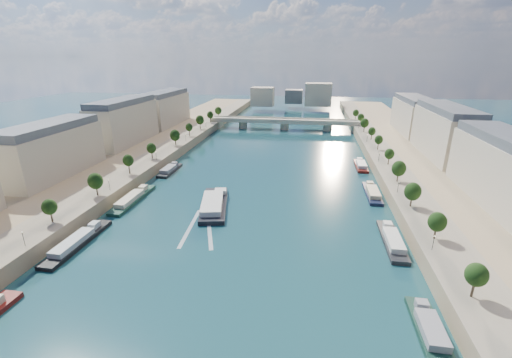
% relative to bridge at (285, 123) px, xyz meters
% --- Properties ---
extents(ground, '(700.00, 700.00, 0.00)m').
position_rel_bridge_xyz_m(ground, '(0.00, -118.50, -5.08)').
color(ground, '#0D303A').
rests_on(ground, ground).
extents(quay_left, '(44.00, 520.00, 5.00)m').
position_rel_bridge_xyz_m(quay_left, '(-72.00, -118.50, -2.58)').
color(quay_left, '#9E8460').
rests_on(quay_left, ground).
extents(quay_right, '(44.00, 520.00, 5.00)m').
position_rel_bridge_xyz_m(quay_right, '(72.00, -118.50, -2.58)').
color(quay_right, '#9E8460').
rests_on(quay_right, ground).
extents(pave_left, '(14.00, 520.00, 0.10)m').
position_rel_bridge_xyz_m(pave_left, '(-57.00, -118.50, -0.03)').
color(pave_left, gray).
rests_on(pave_left, quay_left).
extents(pave_right, '(14.00, 520.00, 0.10)m').
position_rel_bridge_xyz_m(pave_right, '(57.00, -118.50, -0.03)').
color(pave_right, gray).
rests_on(pave_right, quay_right).
extents(trees_left, '(4.80, 268.80, 8.26)m').
position_rel_bridge_xyz_m(trees_left, '(-55.00, -116.50, 5.39)').
color(trees_left, '#382B1E').
rests_on(trees_left, ground).
extents(trees_right, '(4.80, 268.80, 8.26)m').
position_rel_bridge_xyz_m(trees_right, '(55.00, -108.50, 5.39)').
color(trees_right, '#382B1E').
rests_on(trees_right, ground).
extents(lamps_left, '(0.36, 200.36, 4.28)m').
position_rel_bridge_xyz_m(lamps_left, '(-52.50, -128.50, 2.70)').
color(lamps_left, black).
rests_on(lamps_left, ground).
extents(lamps_right, '(0.36, 200.36, 4.28)m').
position_rel_bridge_xyz_m(lamps_right, '(52.50, -113.50, 2.70)').
color(lamps_right, black).
rests_on(lamps_right, ground).
extents(buildings_left, '(16.00, 226.00, 23.20)m').
position_rel_bridge_xyz_m(buildings_left, '(-85.00, -106.50, 11.37)').
color(buildings_left, '#BAAA8F').
rests_on(buildings_left, ground).
extents(buildings_right, '(16.00, 226.00, 23.20)m').
position_rel_bridge_xyz_m(buildings_right, '(85.00, -106.50, 11.37)').
color(buildings_right, '#BAAA8F').
rests_on(buildings_right, ground).
extents(skyline, '(79.00, 42.00, 22.00)m').
position_rel_bridge_xyz_m(skyline, '(3.19, 101.02, 9.57)').
color(skyline, '#BAAA8F').
rests_on(skyline, ground).
extents(bridge, '(112.00, 12.00, 8.15)m').
position_rel_bridge_xyz_m(bridge, '(0.00, 0.00, 0.00)').
color(bridge, '#C1B79E').
rests_on(bridge, ground).
extents(tour_barge, '(14.79, 31.43, 4.11)m').
position_rel_bridge_xyz_m(tour_barge, '(-13.51, -146.07, -3.89)').
color(tour_barge, black).
rests_on(tour_barge, ground).
extents(wake, '(12.96, 26.00, 0.04)m').
position_rel_bridge_xyz_m(wake, '(-13.51, -162.60, -5.06)').
color(wake, silver).
rests_on(wake, ground).
extents(moored_barges_left, '(5.00, 154.01, 3.60)m').
position_rel_bridge_xyz_m(moored_barges_left, '(-45.50, -177.78, -4.24)').
color(moored_barges_left, '#1D2940').
rests_on(moored_barges_left, ground).
extents(moored_barges_right, '(5.00, 165.40, 3.60)m').
position_rel_bridge_xyz_m(moored_barges_right, '(45.50, -160.88, -4.24)').
color(moored_barges_right, black).
rests_on(moored_barges_right, ground).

